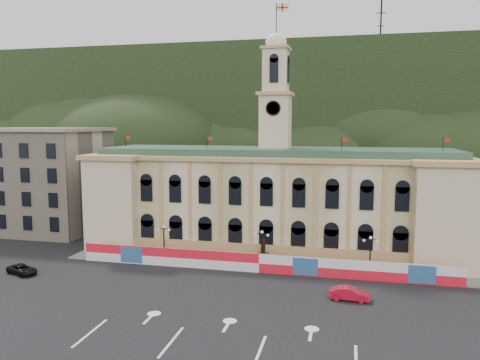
% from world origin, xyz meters
% --- Properties ---
extents(ground, '(260.00, 260.00, 0.00)m').
position_xyz_m(ground, '(0.00, 0.00, 0.00)').
color(ground, black).
rests_on(ground, ground).
extents(lane_markings, '(26.00, 10.00, 0.02)m').
position_xyz_m(lane_markings, '(0.00, -5.00, 0.00)').
color(lane_markings, white).
rests_on(lane_markings, ground).
extents(hill_ridge, '(230.00, 80.00, 64.00)m').
position_xyz_m(hill_ridge, '(0.03, 121.99, 19.48)').
color(hill_ridge, black).
rests_on(hill_ridge, ground).
extents(city_hall, '(56.20, 17.60, 37.10)m').
position_xyz_m(city_hall, '(0.00, 27.63, 7.85)').
color(city_hall, beige).
rests_on(city_hall, ground).
extents(side_building_left, '(21.00, 17.00, 18.60)m').
position_xyz_m(side_building_left, '(-43.00, 30.93, 9.33)').
color(side_building_left, '#BDAE92').
rests_on(side_building_left, ground).
extents(hoarding_fence, '(50.00, 0.44, 2.50)m').
position_xyz_m(hoarding_fence, '(0.06, 15.07, 1.25)').
color(hoarding_fence, red).
rests_on(hoarding_fence, ground).
extents(pavement, '(56.00, 5.50, 0.16)m').
position_xyz_m(pavement, '(0.00, 17.75, 0.08)').
color(pavement, slate).
rests_on(pavement, ground).
extents(statue, '(1.40, 1.40, 3.72)m').
position_xyz_m(statue, '(0.00, 18.00, 1.19)').
color(statue, '#595651').
rests_on(statue, ground).
extents(lamp_left, '(1.96, 0.44, 5.15)m').
position_xyz_m(lamp_left, '(-14.00, 17.00, 3.07)').
color(lamp_left, black).
rests_on(lamp_left, ground).
extents(lamp_center, '(1.96, 0.44, 5.15)m').
position_xyz_m(lamp_center, '(0.00, 17.00, 3.07)').
color(lamp_center, black).
rests_on(lamp_center, ground).
extents(lamp_right, '(1.96, 0.44, 5.15)m').
position_xyz_m(lamp_right, '(14.00, 17.00, 3.07)').
color(lamp_right, black).
rests_on(lamp_right, ground).
extents(red_sedan, '(2.01, 4.58, 1.46)m').
position_xyz_m(red_sedan, '(11.49, 7.80, 0.73)').
color(red_sedan, red).
rests_on(red_sedan, ground).
extents(black_suv, '(4.94, 5.82, 1.25)m').
position_xyz_m(black_suv, '(-29.70, 7.49, 0.62)').
color(black_suv, black).
rests_on(black_suv, ground).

